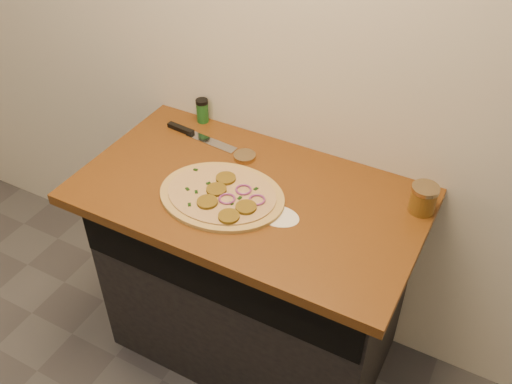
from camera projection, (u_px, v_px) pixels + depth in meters
The scene contains 8 objects.
cabinet at pixel (254, 277), 2.29m from camera, with size 1.10×0.60×0.86m, color black.
countertop at pixel (250, 195), 1.98m from camera, with size 1.20×0.70×0.04m, color brown.
pizza at pixel (222, 195), 1.93m from camera, with size 0.47×0.47×0.03m.
chefs_knife at pixel (195, 135), 2.23m from camera, with size 0.32×0.06×0.02m.
mason_jar_lid at pixel (245, 156), 2.11m from camera, with size 0.08×0.08×0.02m, color tan.
salsa_jar at pixel (423, 199), 1.86m from camera, with size 0.09×0.09×0.10m.
spice_shaker at pixel (202, 111), 2.28m from camera, with size 0.05×0.05×0.10m.
flour_spill at pixel (277, 216), 1.87m from camera, with size 0.15×0.15×0.00m, color white.
Camera 1 is at (0.74, 0.09, 2.15)m, focal length 40.00 mm.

